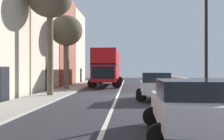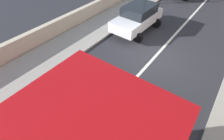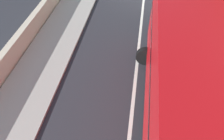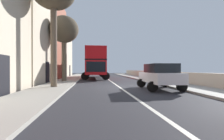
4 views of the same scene
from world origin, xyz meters
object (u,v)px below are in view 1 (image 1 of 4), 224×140
double_decker_bus (107,66)px  street_tree_left_0 (66,32)px  parked_car_white_right_2 (155,85)px  street_tree_left_2 (50,2)px  lamppost_right (206,28)px  parked_car_white_right_1 (188,104)px

double_decker_bus → street_tree_left_0: street_tree_left_0 is taller
parked_car_white_right_2 → street_tree_left_2: size_ratio=0.52×
street_tree_left_2 → lamppost_right: size_ratio=1.28×
parked_car_white_right_1 → street_tree_left_2: bearing=125.0°
double_decker_bus → lamppost_right: (6.00, -18.31, 1.45)m
double_decker_bus → street_tree_left_2: street_tree_left_2 is taller
street_tree_left_2 → lamppost_right: (9.08, -6.02, -2.93)m
parked_car_white_right_2 → lamppost_right: bearing=-68.6°
lamppost_right → street_tree_left_0: bearing=128.3°
double_decker_bus → street_tree_left_2: 13.40m
street_tree_left_0 → lamppost_right: street_tree_left_0 is taller
lamppost_right → parked_car_white_right_2: bearing=111.4°
parked_car_white_right_1 → street_tree_left_0: (-7.55, 16.21, 4.52)m
parked_car_white_right_2 → street_tree_left_2: street_tree_left_2 is taller
parked_car_white_right_2 → lamppost_right: lamppost_right is taller
parked_car_white_right_1 → street_tree_left_0: 18.45m
parked_car_white_right_2 → street_tree_left_2: 9.40m
street_tree_left_0 → street_tree_left_2: (0.27, -5.83, 1.28)m
parked_car_white_right_1 → street_tree_left_0: street_tree_left_0 is taller
parked_car_white_right_2 → lamppost_right: 5.69m
lamppost_right → double_decker_bus: bearing=108.1°
parked_car_white_right_1 → parked_car_white_right_2: (-0.00, 8.95, 0.04)m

